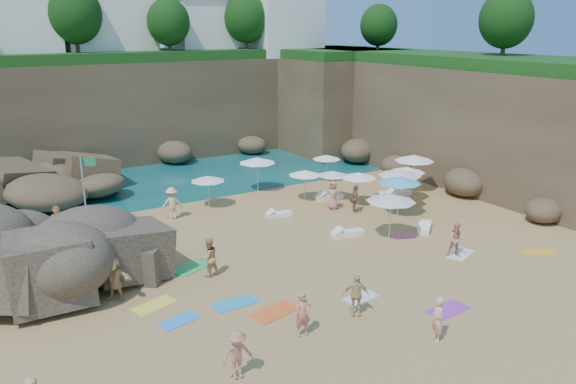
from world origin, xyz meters
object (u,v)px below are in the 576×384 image
lounger_0 (279,214)px  person_stand_1 (209,257)px  parasol_2 (257,160)px  person_stand_3 (355,199)px  parasol_0 (208,179)px  parasol_1 (359,175)px  person_stand_2 (172,203)px  person_stand_4 (333,195)px  person_stand_6 (437,319)px  flag_pole (86,183)px  rock_outcrop (78,271)px  person_stand_5 (57,220)px

lounger_0 → person_stand_1: (-6.82, -5.38, 0.77)m
parasol_2 → person_stand_1: (-8.30, -10.70, -1.24)m
parasol_2 → person_stand_3: 7.69m
parasol_0 → parasol_1: size_ratio=0.95×
parasol_2 → person_stand_2: parasol_2 is taller
person_stand_4 → person_stand_6: (-5.62, -14.02, -0.06)m
parasol_2 → lounger_0: 5.88m
flag_pole → parasol_2: flag_pole is taller
rock_outcrop → person_stand_6: (9.62, -12.84, 0.83)m
person_stand_1 → person_stand_5: (-4.76, 9.18, -0.11)m
person_stand_1 → person_stand_2: (1.34, 8.23, 0.05)m
parasol_2 → person_stand_1: 13.60m
rock_outcrop → person_stand_2: (6.26, 4.57, 0.95)m
person_stand_1 → person_stand_5: person_stand_1 is taller
parasol_0 → person_stand_3: (7.08, -5.48, -0.99)m
flag_pole → person_stand_2: (4.48, -0.82, -1.66)m
rock_outcrop → parasol_0: 10.63m
flag_pole → parasol_1: 15.87m
person_stand_6 → person_stand_1: bearing=-136.0°
parasol_0 → lounger_0: parasol_0 is taller
parasol_0 → parasol_2: 4.58m
person_stand_5 → parasol_2: bearing=8.1°
person_stand_2 → person_stand_4: 9.59m
person_stand_6 → person_stand_5: bearing=-135.8°
flag_pole → person_stand_4: bearing=-17.4°
parasol_1 → parasol_2: 7.15m
parasol_2 → person_stand_3: parasol_2 is taller
parasol_1 → person_stand_1: bearing=-159.0°
lounger_0 → person_stand_4: 3.62m
parasol_2 → person_stand_5: size_ratio=1.56×
flag_pole → parasol_1: size_ratio=1.84×
rock_outcrop → person_stand_5: bearing=88.3°
rock_outcrop → lounger_0: bearing=8.3°
lounger_0 → person_stand_3: size_ratio=0.91×
rock_outcrop → parasol_2: parasol_2 is taller
person_stand_4 → person_stand_5: size_ratio=1.13×
rock_outcrop → person_stand_6: rock_outcrop is taller
parasol_0 → person_stand_1: bearing=-113.7°
flag_pole → person_stand_4: flag_pole is taller
parasol_1 → person_stand_5: (-16.85, 4.54, -1.15)m
person_stand_1 → rock_outcrop: bearing=-45.3°
parasol_1 → person_stand_6: (-7.39, -13.82, -1.11)m
parasol_1 → person_stand_4: parasol_1 is taller
flag_pole → person_stand_3: size_ratio=2.42×
parasol_0 → person_stand_2: bearing=-161.3°
flag_pole → parasol_0: size_ratio=1.93×
lounger_0 → parasol_0: bearing=135.2°
person_stand_2 → person_stand_4: (8.98, -3.39, -0.06)m
parasol_2 → person_stand_6: 20.25m
flag_pole → parasol_0: bearing=0.7°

